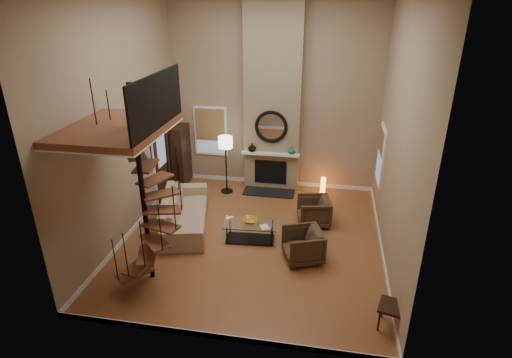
% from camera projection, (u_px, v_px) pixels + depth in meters
% --- Properties ---
extents(ground, '(6.00, 6.50, 0.01)m').
position_uv_depth(ground, '(253.00, 239.00, 10.01)').
color(ground, '#A96636').
rests_on(ground, ground).
extents(back_wall, '(6.00, 0.02, 5.50)m').
position_uv_depth(back_wall, '(274.00, 96.00, 11.81)').
color(back_wall, tan).
rests_on(back_wall, ground).
extents(front_wall, '(6.00, 0.02, 5.50)m').
position_uv_depth(front_wall, '(211.00, 195.00, 5.97)').
color(front_wall, tan).
rests_on(front_wall, ground).
extents(left_wall, '(0.02, 6.50, 5.50)m').
position_uv_depth(left_wall, '(122.00, 122.00, 9.37)').
color(left_wall, tan).
rests_on(left_wall, ground).
extents(right_wall, '(0.02, 6.50, 5.50)m').
position_uv_depth(right_wall, '(398.00, 137.00, 8.41)').
color(right_wall, tan).
rests_on(right_wall, ground).
extents(baseboard_back, '(6.00, 0.02, 0.12)m').
position_uv_depth(baseboard_back, '(272.00, 182.00, 12.90)').
color(baseboard_back, white).
rests_on(baseboard_back, ground).
extents(baseboard_front, '(6.00, 0.02, 0.12)m').
position_uv_depth(baseboard_front, '(218.00, 336.00, 7.07)').
color(baseboard_front, white).
rests_on(baseboard_front, ground).
extents(baseboard_left, '(0.02, 6.50, 0.12)m').
position_uv_depth(baseboard_left, '(136.00, 225.00, 10.46)').
color(baseboard_left, white).
rests_on(baseboard_left, ground).
extents(baseboard_right, '(0.02, 6.50, 0.12)m').
position_uv_depth(baseboard_right, '(382.00, 249.00, 9.50)').
color(baseboard_right, white).
rests_on(baseboard_right, ground).
extents(chimney_breast, '(1.60, 0.38, 5.50)m').
position_uv_depth(chimney_breast, '(273.00, 97.00, 11.64)').
color(chimney_breast, '#8C7B5B').
rests_on(chimney_breast, ground).
extents(hearth, '(1.50, 0.60, 0.04)m').
position_uv_depth(hearth, '(269.00, 192.00, 12.31)').
color(hearth, black).
rests_on(hearth, ground).
extents(firebox, '(0.95, 0.02, 0.72)m').
position_uv_depth(firebox, '(271.00, 172.00, 12.36)').
color(firebox, black).
rests_on(firebox, chimney_breast).
extents(mantel, '(1.70, 0.18, 0.06)m').
position_uv_depth(mantel, '(270.00, 154.00, 12.04)').
color(mantel, white).
rests_on(mantel, chimney_breast).
extents(mirror_frame, '(0.94, 0.10, 0.94)m').
position_uv_depth(mirror_frame, '(271.00, 127.00, 11.77)').
color(mirror_frame, black).
rests_on(mirror_frame, chimney_breast).
extents(mirror_disc, '(0.80, 0.01, 0.80)m').
position_uv_depth(mirror_disc, '(271.00, 127.00, 11.78)').
color(mirror_disc, white).
rests_on(mirror_disc, chimney_breast).
extents(vase_left, '(0.24, 0.24, 0.25)m').
position_uv_depth(vase_left, '(252.00, 147.00, 12.10)').
color(vase_left, black).
rests_on(vase_left, mantel).
extents(vase_right, '(0.20, 0.20, 0.21)m').
position_uv_depth(vase_right, '(291.00, 150.00, 11.93)').
color(vase_right, '#185750').
rests_on(vase_right, mantel).
extents(window_back, '(1.02, 0.06, 1.52)m').
position_uv_depth(window_back, '(211.00, 130.00, 12.55)').
color(window_back, white).
rests_on(window_back, back_wall).
extents(window_right, '(0.06, 1.02, 1.52)m').
position_uv_depth(window_right, '(381.00, 154.00, 10.67)').
color(window_right, white).
rests_on(window_right, right_wall).
extents(entry_door, '(0.10, 1.05, 2.16)m').
position_uv_depth(entry_door, '(161.00, 163.00, 11.68)').
color(entry_door, white).
rests_on(entry_door, ground).
extents(loft, '(1.70, 2.20, 1.09)m').
position_uv_depth(loft, '(121.00, 126.00, 7.40)').
color(loft, brown).
rests_on(loft, left_wall).
extents(spiral_stair, '(1.47, 1.47, 4.06)m').
position_uv_depth(spiral_stair, '(144.00, 200.00, 7.96)').
color(spiral_stair, black).
rests_on(spiral_stair, ground).
extents(hutch, '(0.37, 0.78, 1.75)m').
position_uv_depth(hutch, '(181.00, 154.00, 12.60)').
color(hutch, black).
rests_on(hutch, ground).
extents(sofa, '(1.71, 2.90, 0.79)m').
position_uv_depth(sofa, '(184.00, 211.00, 10.48)').
color(sofa, tan).
rests_on(sofa, ground).
extents(armchair_near, '(0.93, 0.92, 0.73)m').
position_uv_depth(armchair_near, '(317.00, 211.00, 10.54)').
color(armchair_near, '#453220').
rests_on(armchair_near, ground).
extents(armchair_far, '(1.04, 1.03, 0.74)m').
position_uv_depth(armchair_far, '(306.00, 245.00, 9.12)').
color(armchair_far, '#453220').
rests_on(armchair_far, ground).
extents(coffee_table, '(1.28, 0.71, 0.46)m').
position_uv_depth(coffee_table, '(250.00, 229.00, 9.85)').
color(coffee_table, silver).
rests_on(coffee_table, ground).
extents(bowl, '(0.36, 0.36, 0.09)m').
position_uv_depth(bowl, '(250.00, 221.00, 9.81)').
color(bowl, '#C18922').
rests_on(bowl, coffee_table).
extents(book, '(0.28, 0.31, 0.02)m').
position_uv_depth(book, '(264.00, 227.00, 9.59)').
color(book, gray).
rests_on(book, coffee_table).
extents(floor_lamp, '(0.41, 0.41, 1.71)m').
position_uv_depth(floor_lamp, '(226.00, 147.00, 11.84)').
color(floor_lamp, black).
rests_on(floor_lamp, ground).
extents(accent_lamp, '(0.14, 0.14, 0.51)m').
position_uv_depth(accent_lamp, '(323.00, 186.00, 12.17)').
color(accent_lamp, orange).
rests_on(accent_lamp, ground).
extents(side_chair, '(0.57, 0.57, 0.98)m').
position_uv_depth(side_chair, '(399.00, 304.00, 7.12)').
color(side_chair, black).
rests_on(side_chair, ground).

